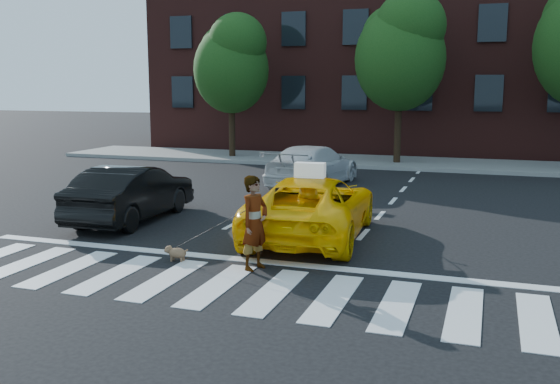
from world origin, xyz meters
name	(u,v)px	position (x,y,z in m)	size (l,w,h in m)	color
ground	(218,286)	(0.00, 0.00, 0.00)	(120.00, 120.00, 0.00)	black
crosswalk	(218,285)	(0.00, 0.00, 0.01)	(13.00, 2.40, 0.01)	silver
stop_line	(252,260)	(0.00, 1.60, 0.01)	(12.00, 0.30, 0.01)	silver
sidewalk_far	(387,162)	(0.00, 17.50, 0.07)	(30.00, 4.00, 0.15)	slate
building	(413,34)	(0.00, 25.00, 6.00)	(26.00, 10.00, 12.00)	#491D1A
tree_left	(232,60)	(-6.97, 17.00, 4.44)	(3.39, 3.38, 6.50)	black
tree_mid	(401,48)	(0.53, 17.00, 4.85)	(3.69, 3.69, 7.10)	black
taxi	(312,207)	(0.56, 3.82, 0.69)	(2.27, 4.93, 1.37)	#FFBE05
black_sedan	(132,193)	(-4.17, 4.03, 0.69)	(1.47, 4.21, 1.39)	black
white_suv	(313,166)	(-1.40, 10.73, 0.69)	(1.92, 4.72, 1.37)	silver
woman	(255,223)	(0.24, 1.10, 0.87)	(0.63, 0.42, 1.74)	#999999
dog	(175,252)	(-1.39, 1.10, 0.17)	(0.51, 0.20, 0.29)	brown
taxi_sign	(310,170)	(0.56, 3.62, 1.53)	(0.65, 0.28, 0.32)	white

